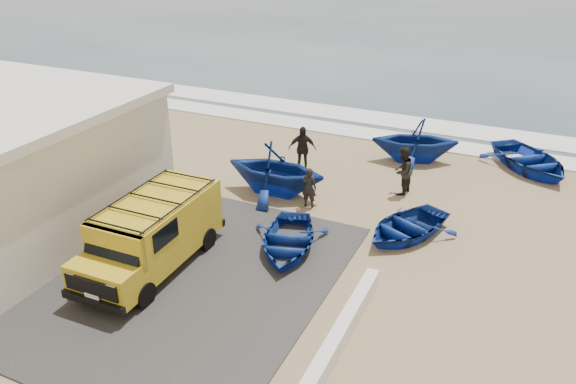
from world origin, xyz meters
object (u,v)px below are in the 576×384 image
(boat_near_right, at_px, (406,226))
(fisherman_front, at_px, (309,188))
(boat_near_left, at_px, (287,240))
(fisherman_middle, at_px, (402,171))
(van, at_px, (153,232))
(boat_mid_left, at_px, (275,169))
(boat_far_right, at_px, (530,160))
(fisherman_back, at_px, (302,149))
(parapet, at_px, (336,342))
(boat_far_left, at_px, (415,140))

(boat_near_right, relative_size, fisherman_front, 2.26)
(boat_near_left, bearing_deg, fisherman_middle, 51.64)
(van, bearing_deg, fisherman_front, 63.34)
(van, xyz_separation_m, fisherman_middle, (5.43, 7.99, -0.23))
(boat_mid_left, height_order, boat_far_right, boat_mid_left)
(boat_near_left, height_order, fisherman_back, fisherman_back)
(parapet, height_order, van, van)
(boat_near_right, bearing_deg, boat_far_left, 126.13)
(boat_near_left, height_order, boat_near_right, boat_near_left)
(fisherman_back, bearing_deg, fisherman_front, -86.61)
(parapet, bearing_deg, boat_far_right, 75.75)
(boat_far_left, xyz_separation_m, fisherman_front, (-2.44, -5.88, -0.19))
(boat_far_left, height_order, boat_far_right, boat_far_left)
(boat_mid_left, distance_m, boat_far_left, 6.73)
(fisherman_middle, bearing_deg, boat_near_right, 27.24)
(parapet, distance_m, van, 6.43)
(parapet, bearing_deg, van, 168.71)
(van, bearing_deg, boat_near_left, 36.63)
(fisherman_middle, bearing_deg, fisherman_back, -85.75)
(parapet, relative_size, fisherman_back, 3.12)
(boat_far_left, distance_m, fisherman_back, 4.97)
(parapet, distance_m, boat_near_right, 6.15)
(boat_near_left, relative_size, fisherman_back, 1.80)
(fisherman_middle, bearing_deg, boat_far_left, -164.82)
(boat_near_right, xyz_separation_m, fisherman_front, (-3.73, 0.61, 0.41))
(boat_near_left, distance_m, fisherman_back, 6.33)
(parapet, xyz_separation_m, boat_far_right, (3.48, 13.70, 0.16))
(parapet, bearing_deg, boat_far_left, 95.12)
(boat_far_right, bearing_deg, parapet, -142.84)
(boat_mid_left, bearing_deg, boat_far_left, -37.27)
(van, xyz_separation_m, boat_near_right, (6.41, 4.90, -0.82))
(van, relative_size, boat_far_left, 1.41)
(boat_far_left, height_order, fisherman_middle, boat_far_left)
(boat_near_right, xyz_separation_m, boat_mid_left, (-5.32, 1.10, 0.67))
(boat_near_left, height_order, boat_far_right, boat_far_right)
(van, xyz_separation_m, boat_mid_left, (1.08, 6.00, -0.15))
(fisherman_middle, height_order, fisherman_back, fisherman_back)
(boat_near_right, xyz_separation_m, boat_far_right, (3.32, 7.55, 0.08))
(boat_far_left, relative_size, fisherman_middle, 1.94)
(boat_near_right, distance_m, fisherman_back, 6.36)
(boat_near_left, xyz_separation_m, fisherman_middle, (2.21, 5.53, 0.58))
(fisherman_back, bearing_deg, boat_far_right, 0.74)
(van, bearing_deg, fisherman_back, 81.52)
(boat_near_left, xyz_separation_m, fisherman_back, (-2.08, 5.94, 0.60))
(parapet, relative_size, boat_near_right, 1.74)
(parapet, xyz_separation_m, boat_near_right, (0.16, 6.14, 0.08))
(van, distance_m, boat_near_left, 4.13)
(boat_mid_left, xyz_separation_m, boat_far_left, (4.03, 5.39, -0.07))
(parapet, relative_size, fisherman_middle, 3.20)
(boat_near_right, distance_m, boat_mid_left, 5.48)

